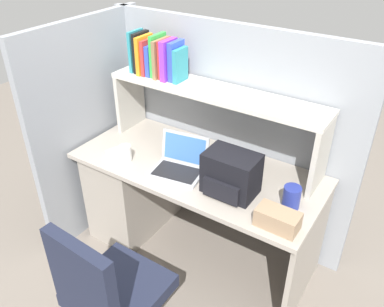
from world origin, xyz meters
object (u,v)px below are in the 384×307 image
object	(u,v)px
computer_mouse	(114,152)
tissue_box	(278,219)
paper_cup	(126,153)
office_chair	(113,304)
backpack	(231,174)
laptop	(180,164)
snack_canister	(292,197)

from	to	relation	value
computer_mouse	tissue_box	world-z (taller)	tissue_box
paper_cup	office_chair	size ratio (longest dim) A/B	0.12
backpack	computer_mouse	xyz separation A→B (m)	(-0.84, -0.06, -0.11)
laptop	computer_mouse	bearing A→B (deg)	-170.12
tissue_box	snack_canister	distance (m)	0.19
backpack	paper_cup	xyz separation A→B (m)	(-0.72, -0.08, -0.07)
laptop	computer_mouse	distance (m)	0.48
backpack	snack_canister	bearing A→B (deg)	10.40
snack_canister	paper_cup	bearing A→B (deg)	-172.57
paper_cup	tissue_box	world-z (taller)	paper_cup
tissue_box	office_chair	size ratio (longest dim) A/B	0.24
laptop	paper_cup	bearing A→B (deg)	-164.75
laptop	office_chair	size ratio (longest dim) A/B	0.37
laptop	office_chair	world-z (taller)	laptop
tissue_box	computer_mouse	bearing A→B (deg)	177.62
computer_mouse	office_chair	xyz separation A→B (m)	(0.60, -0.71, -0.35)
computer_mouse	laptop	bearing A→B (deg)	28.68
laptop	snack_canister	bearing A→B (deg)	3.33
backpack	computer_mouse	distance (m)	0.85
computer_mouse	paper_cup	distance (m)	0.12
laptop	paper_cup	size ratio (longest dim) A/B	3.21
backpack	tissue_box	bearing A→B (deg)	-20.28
office_chair	snack_canister	bearing A→B (deg)	-122.09
snack_canister	backpack	bearing A→B (deg)	-169.60
tissue_box	snack_canister	bearing A→B (deg)	91.54
tissue_box	snack_canister	size ratio (longest dim) A/B	1.69
laptop	computer_mouse	world-z (taller)	laptop
computer_mouse	paper_cup	world-z (taller)	paper_cup
computer_mouse	paper_cup	size ratio (longest dim) A/B	0.96
backpack	tissue_box	world-z (taller)	backpack
office_chair	computer_mouse	bearing A→B (deg)	-46.96
office_chair	laptop	bearing A→B (deg)	-78.32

